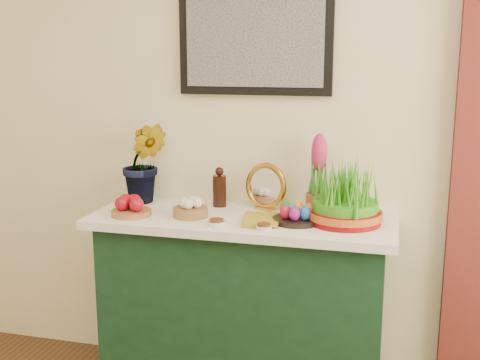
# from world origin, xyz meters

# --- Properties ---
(sideboard) EXTENTS (1.30, 0.45, 0.85)m
(sideboard) POSITION_xyz_m (-0.11, 2.00, 0.42)
(sideboard) COLOR #14381E
(sideboard) RESTS_ON ground
(tablecloth) EXTENTS (1.40, 0.55, 0.04)m
(tablecloth) POSITION_xyz_m (-0.11, 2.00, 0.87)
(tablecloth) COLOR white
(tablecloth) RESTS_ON sideboard
(hyacinth_green) EXTENTS (0.32, 0.30, 0.54)m
(hyacinth_green) POSITION_xyz_m (-0.65, 2.13, 1.16)
(hyacinth_green) COLOR #2B6C1E
(hyacinth_green) RESTS_ON tablecloth
(apple_bowl) EXTENTS (0.24, 0.24, 0.09)m
(apple_bowl) POSITION_xyz_m (-0.62, 1.88, 0.93)
(apple_bowl) COLOR #9C5E35
(apple_bowl) RESTS_ON tablecloth
(garlic_basket) EXTENTS (0.21, 0.21, 0.09)m
(garlic_basket) POSITION_xyz_m (-0.34, 1.93, 0.93)
(garlic_basket) COLOR olive
(garlic_basket) RESTS_ON tablecloth
(vinegar_cruet) EXTENTS (0.07, 0.07, 0.20)m
(vinegar_cruet) POSITION_xyz_m (-0.27, 2.15, 0.98)
(vinegar_cruet) COLOR black
(vinegar_cruet) RESTS_ON tablecloth
(mirror) EXTENTS (0.23, 0.13, 0.23)m
(mirror) POSITION_xyz_m (-0.04, 2.15, 1.00)
(mirror) COLOR gold
(mirror) RESTS_ON tablecloth
(book) EXTENTS (0.18, 0.23, 0.03)m
(book) POSITION_xyz_m (-0.09, 1.91, 0.90)
(book) COLOR #B49425
(book) RESTS_ON tablecloth
(spice_dish_left) EXTENTS (0.08, 0.08, 0.03)m
(spice_dish_left) POSITION_xyz_m (-0.19, 1.82, 0.90)
(spice_dish_left) COLOR silver
(spice_dish_left) RESTS_ON tablecloth
(spice_dish_right) EXTENTS (0.07, 0.07, 0.03)m
(spice_dish_right) POSITION_xyz_m (0.03, 1.81, 0.90)
(spice_dish_right) COLOR silver
(spice_dish_right) RESTS_ON tablecloth
(egg_plate) EXTENTS (0.22, 0.22, 0.09)m
(egg_plate) POSITION_xyz_m (0.14, 1.96, 0.93)
(egg_plate) COLOR black
(egg_plate) RESTS_ON tablecloth
(hyacinth_pink) EXTENTS (0.12, 0.12, 0.38)m
(hyacinth_pink) POSITION_xyz_m (0.21, 2.14, 1.06)
(hyacinth_pink) COLOR #98512B
(hyacinth_pink) RESTS_ON tablecloth
(wheatgrass_sabzeh) EXTENTS (0.33, 0.33, 0.27)m
(wheatgrass_sabzeh) POSITION_xyz_m (0.35, 2.01, 1.01)
(wheatgrass_sabzeh) COLOR maroon
(wheatgrass_sabzeh) RESTS_ON tablecloth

